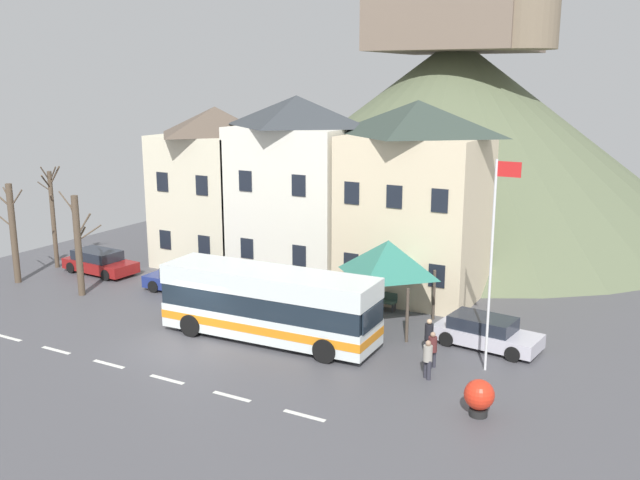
% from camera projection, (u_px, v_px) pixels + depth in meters
% --- Properties ---
extents(ground_plane, '(40.00, 60.00, 0.07)m').
position_uv_depth(ground_plane, '(185.00, 348.00, 29.61)').
color(ground_plane, '#4D4D52').
extents(townhouse_00, '(5.68, 6.50, 9.44)m').
position_uv_depth(townhouse_00, '(217.00, 186.00, 42.41)').
color(townhouse_00, beige).
rests_on(townhouse_00, ground_plane).
extents(townhouse_01, '(6.60, 5.21, 10.17)m').
position_uv_depth(townhouse_01, '(297.00, 189.00, 38.94)').
color(townhouse_01, silver).
rests_on(townhouse_01, ground_plane).
extents(townhouse_02, '(6.77, 5.57, 10.02)m').
position_uv_depth(townhouse_02, '(415.00, 200.00, 35.85)').
color(townhouse_02, beige).
rests_on(townhouse_02, ground_plane).
extents(hilltop_castle, '(37.51, 37.51, 22.04)m').
position_uv_depth(hilltop_castle, '(453.00, 128.00, 52.61)').
color(hilltop_castle, '#5C6649').
rests_on(hilltop_castle, ground_plane).
extents(transit_bus, '(9.78, 2.98, 3.09)m').
position_uv_depth(transit_bus, '(269.00, 305.00, 30.16)').
color(transit_bus, silver).
rests_on(transit_bus, ground_plane).
extents(bus_shelter, '(3.60, 3.60, 3.98)m').
position_uv_depth(bus_shelter, '(388.00, 258.00, 31.70)').
color(bus_shelter, '#473D33').
rests_on(bus_shelter, ground_plane).
extents(parked_car_00, '(4.55, 2.32, 1.31)m').
position_uv_depth(parked_car_00, '(486.00, 332.00, 29.53)').
color(parked_car_00, silver).
rests_on(parked_car_00, ground_plane).
extents(parked_car_01, '(4.63, 2.23, 1.34)m').
position_uv_depth(parked_car_01, '(100.00, 262.00, 40.71)').
color(parked_car_01, maroon).
rests_on(parked_car_01, ground_plane).
extents(parked_car_02, '(4.59, 2.08, 1.35)m').
position_uv_depth(parked_car_02, '(187.00, 280.00, 37.10)').
color(parked_car_02, navy).
rests_on(parked_car_02, ground_plane).
extents(pedestrian_00, '(0.35, 0.35, 1.48)m').
position_uv_depth(pedestrian_00, '(433.00, 348.00, 27.36)').
color(pedestrian_00, '#2D2D38').
rests_on(pedestrian_00, ground_plane).
extents(pedestrian_01, '(0.30, 0.28, 1.50)m').
position_uv_depth(pedestrian_01, '(379.00, 322.00, 30.20)').
color(pedestrian_01, black).
rests_on(pedestrian_01, ground_plane).
extents(pedestrian_02, '(0.35, 0.35, 1.53)m').
position_uv_depth(pedestrian_02, '(428.00, 358.00, 26.36)').
color(pedestrian_02, '#2D2D38').
rests_on(pedestrian_02, ground_plane).
extents(pedestrian_03, '(0.37, 0.35, 1.62)m').
position_uv_depth(pedestrian_03, '(429.00, 336.00, 28.42)').
color(pedestrian_03, '#2D2D38').
rests_on(pedestrian_03, ground_plane).
extents(public_bench, '(1.70, 0.48, 0.87)m').
position_uv_depth(public_bench, '(380.00, 300.00, 34.41)').
color(public_bench, '#33473D').
rests_on(public_bench, ground_plane).
extents(flagpole, '(0.95, 0.10, 8.22)m').
position_uv_depth(flagpole, '(493.00, 253.00, 26.25)').
color(flagpole, silver).
rests_on(flagpole, ground_plane).
extents(harbour_buoy, '(1.03, 1.03, 1.28)m').
position_uv_depth(harbour_buoy, '(479.00, 396.00, 23.49)').
color(harbour_buoy, black).
rests_on(harbour_buoy, ground_plane).
extents(bare_tree_00, '(1.78, 1.42, 5.43)m').
position_uv_depth(bare_tree_00, '(78.00, 244.00, 36.15)').
color(bare_tree_00, brown).
rests_on(bare_tree_00, ground_plane).
extents(bare_tree_01, '(2.18, 0.57, 5.53)m').
position_uv_depth(bare_tree_01, '(13.00, 232.00, 38.38)').
color(bare_tree_01, brown).
rests_on(bare_tree_01, ground_plane).
extents(bare_tree_02, '(1.25, 1.05, 6.14)m').
position_uv_depth(bare_tree_02, '(53.00, 216.00, 41.36)').
color(bare_tree_02, brown).
rests_on(bare_tree_02, ground_plane).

